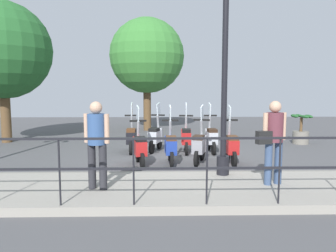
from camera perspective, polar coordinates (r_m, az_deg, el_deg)
The scene contains 17 objects.
ground_plane at distance 9.41m, azimuth 3.09°, elevation -5.58°, with size 28.00×28.00×0.00m, color #4C4C4F.
promenade_walkway at distance 6.35m, azimuth 5.35°, elevation -10.81°, with size 2.20×20.00×0.15m.
fence_railing at distance 5.14m, azimuth 6.82°, elevation -5.56°, with size 0.04×16.03×1.07m.
lamp_post_near at distance 6.92m, azimuth 9.83°, elevation 8.85°, with size 0.26×0.90×4.72m.
pedestrian_with_bag at distance 6.46m, azimuth 17.88°, elevation -1.68°, with size 0.43×0.63×1.59m.
pedestrian_distant at distance 5.99m, azimuth -12.30°, elevation -2.11°, with size 0.40×0.47×1.59m.
tree_large at distance 13.50m, azimuth -26.93°, elevation 11.63°, with size 3.50×3.50×5.11m.
tree_distant at distance 15.74m, azimuth -3.70°, elevation 12.06°, with size 3.51×3.51×5.28m.
potted_palm at distance 12.71m, azimuth 22.13°, elevation -0.89°, with size 1.06×0.66×1.05m.
scooter_near_0 at distance 8.76m, azimuth 10.92°, elevation -3.37°, with size 1.23×0.44×1.54m.
scooter_near_1 at distance 8.71m, azimuth 5.51°, elevation -3.35°, with size 1.20×0.55×1.54m.
scooter_near_2 at distance 8.55m, azimuth 0.48°, elevation -3.50°, with size 1.23×0.44×1.54m.
scooter_near_3 at distance 8.43m, azimuth -4.95°, elevation -3.66°, with size 1.22×0.49×1.54m.
scooter_far_0 at distance 10.21m, azimuth 7.52°, elevation -1.93°, with size 1.23×0.44×1.54m.
scooter_far_1 at distance 10.09m, azimuth 3.19°, elevation -1.98°, with size 1.23×0.44×1.54m.
scooter_far_2 at distance 10.31m, azimuth -2.18°, elevation -1.80°, with size 1.20×0.54×1.54m.
scooter_far_3 at distance 10.22m, azimuth -6.40°, elevation -1.91°, with size 1.23×0.44×1.54m.
Camera 1 is at (-9.18, 0.73, 1.95)m, focal length 35.00 mm.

